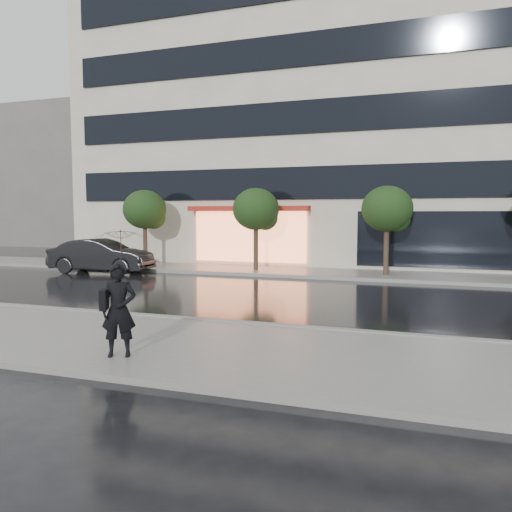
% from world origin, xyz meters
% --- Properties ---
extents(ground, '(120.00, 120.00, 0.00)m').
position_xyz_m(ground, '(0.00, 0.00, 0.00)').
color(ground, black).
rests_on(ground, ground).
extents(sidewalk_near, '(60.00, 4.50, 0.12)m').
position_xyz_m(sidewalk_near, '(0.00, -3.25, 0.06)').
color(sidewalk_near, slate).
rests_on(sidewalk_near, ground).
extents(sidewalk_far, '(60.00, 3.50, 0.12)m').
position_xyz_m(sidewalk_far, '(0.00, 10.25, 0.06)').
color(sidewalk_far, slate).
rests_on(sidewalk_far, ground).
extents(curb_near, '(60.00, 0.25, 0.14)m').
position_xyz_m(curb_near, '(0.00, -1.00, 0.07)').
color(curb_near, gray).
rests_on(curb_near, ground).
extents(curb_far, '(60.00, 0.25, 0.14)m').
position_xyz_m(curb_far, '(0.00, 8.50, 0.07)').
color(curb_far, gray).
rests_on(curb_far, ground).
extents(office_building, '(30.00, 12.76, 18.00)m').
position_xyz_m(office_building, '(-0.00, 17.97, 9.00)').
color(office_building, beige).
rests_on(office_building, ground).
extents(bg_building_left, '(14.00, 10.00, 12.00)m').
position_xyz_m(bg_building_left, '(-28.00, 26.00, 6.00)').
color(bg_building_left, '#59544F').
rests_on(bg_building_left, ground).
extents(tree_far_west, '(2.20, 2.20, 3.99)m').
position_xyz_m(tree_far_west, '(-8.94, 10.03, 2.92)').
color(tree_far_west, '#33261C').
rests_on(tree_far_west, ground).
extents(tree_mid_west, '(2.20, 2.20, 3.99)m').
position_xyz_m(tree_mid_west, '(-2.94, 10.03, 2.92)').
color(tree_mid_west, '#33261C').
rests_on(tree_mid_west, ground).
extents(tree_mid_east, '(2.20, 2.20, 3.99)m').
position_xyz_m(tree_mid_east, '(3.06, 10.03, 2.92)').
color(tree_mid_east, '#33261C').
rests_on(tree_mid_east, ground).
extents(parked_car, '(5.01, 2.27, 1.59)m').
position_xyz_m(parked_car, '(-9.88, 7.55, 0.80)').
color(parked_car, black).
rests_on(parked_car, ground).
extents(pedestrian_with_umbrella, '(1.18, 1.19, 2.39)m').
position_xyz_m(pedestrian_with_umbrella, '(-0.70, -4.46, 1.63)').
color(pedestrian_with_umbrella, black).
rests_on(pedestrian_with_umbrella, sidewalk_near).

